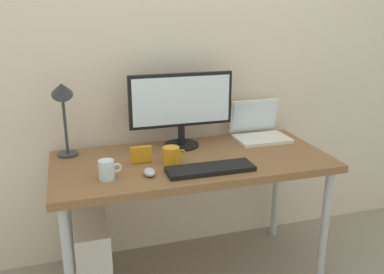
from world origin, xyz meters
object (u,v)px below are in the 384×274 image
at_px(keyboard, 210,169).
at_px(computer_tower, 93,257).
at_px(monitor, 181,105).
at_px(mouse, 149,172).
at_px(desk_lamp, 63,101).
at_px(glass_cup, 107,170).
at_px(coffee_mug, 171,155).
at_px(laptop, 259,129).
at_px(desk, 192,169).
at_px(photo_frame, 141,154).

relative_size(keyboard, computer_tower, 1.05).
height_order(monitor, mouse, monitor).
relative_size(desk_lamp, glass_cup, 4.06).
distance_m(desk_lamp, coffee_mug, 0.63).
relative_size(laptop, coffee_mug, 2.61).
xyz_separation_m(monitor, keyboard, (0.03, -0.41, -0.24)).
bearing_deg(keyboard, mouse, 173.32).
distance_m(desk, keyboard, 0.22).
height_order(laptop, desk_lamp, desk_lamp).
distance_m(monitor, computer_tower, 0.98).
height_order(desk_lamp, computer_tower, desk_lamp).
xyz_separation_m(monitor, laptop, (0.50, 0.02, -0.19)).
bearing_deg(computer_tower, desk, -3.52).
height_order(laptop, computer_tower, laptop).
bearing_deg(computer_tower, photo_frame, -5.42).
bearing_deg(coffee_mug, keyboard, -44.85).
bearing_deg(keyboard, monitor, 94.84).
distance_m(desk_lamp, mouse, 0.60).
height_order(desk_lamp, glass_cup, desk_lamp).
relative_size(monitor, desk_lamp, 1.36).
distance_m(photo_frame, computer_tower, 0.65).
bearing_deg(coffee_mug, computer_tower, 169.92).
relative_size(mouse, computer_tower, 0.21).
xyz_separation_m(laptop, coffee_mug, (-0.62, -0.27, -0.01)).
bearing_deg(keyboard, glass_cup, 174.26).
relative_size(desk, coffee_mug, 12.04).
height_order(monitor, laptop, monitor).
bearing_deg(desk, photo_frame, 178.46).
relative_size(mouse, glass_cup, 0.83).
bearing_deg(monitor, mouse, -125.41).
bearing_deg(keyboard, laptop, 42.36).
bearing_deg(monitor, laptop, 1.75).
height_order(laptop, mouse, laptop).
bearing_deg(desk_lamp, laptop, 0.74).
bearing_deg(photo_frame, desk_lamp, 151.11).
height_order(desk_lamp, mouse, desk_lamp).
distance_m(monitor, glass_cup, 0.62).
relative_size(keyboard, glass_cup, 4.05).
distance_m(keyboard, mouse, 0.30).
height_order(glass_cup, photo_frame, glass_cup).
height_order(monitor, keyboard, monitor).
bearing_deg(mouse, desk_lamp, 134.91).
distance_m(monitor, coffee_mug, 0.35).
bearing_deg(desk_lamp, mouse, -45.09).
distance_m(monitor, photo_frame, 0.39).
bearing_deg(desk_lamp, photo_frame, -28.89).
bearing_deg(computer_tower, laptop, 10.13).
height_order(mouse, computer_tower, mouse).
bearing_deg(computer_tower, keyboard, -21.60).
distance_m(mouse, photo_frame, 0.18).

